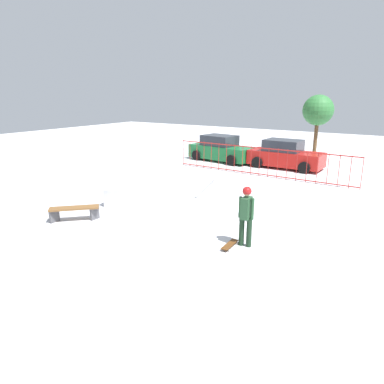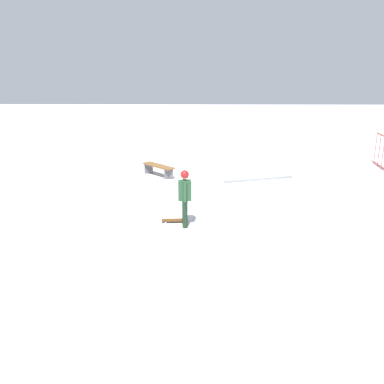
% 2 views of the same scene
% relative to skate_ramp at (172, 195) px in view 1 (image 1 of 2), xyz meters
% --- Properties ---
extents(ground_plane, '(60.00, 60.00, 0.00)m').
position_rel_skate_ramp_xyz_m(ground_plane, '(0.97, -0.68, -0.32)').
color(ground_plane, silver).
extents(skate_ramp, '(5.91, 3.98, 0.74)m').
position_rel_skate_ramp_xyz_m(skate_ramp, '(0.00, 0.00, 0.00)').
color(skate_ramp, silver).
rests_on(skate_ramp, ground).
extents(skater, '(0.44, 0.40, 1.73)m').
position_rel_skate_ramp_xyz_m(skater, '(4.12, -2.18, 0.69)').
color(skater, black).
rests_on(skater, ground).
extents(skateboard, '(0.30, 0.81, 0.09)m').
position_rel_skate_ramp_xyz_m(skateboard, '(3.80, -2.50, -0.24)').
color(skateboard, '#593314').
rests_on(skateboard, ground).
extents(perimeter_fence, '(9.77, 0.39, 1.50)m').
position_rel_skate_ramp_xyz_m(perimeter_fence, '(0.97, 6.25, 0.45)').
color(perimeter_fence, maroon).
rests_on(perimeter_fence, ground).
extents(park_bench, '(1.41, 1.42, 0.48)m').
position_rel_skate_ramp_xyz_m(park_bench, '(-1.55, -3.44, 0.04)').
color(park_bench, brown).
rests_on(park_bench, ground).
extents(parked_car_green, '(4.30, 2.36, 1.60)m').
position_rel_skate_ramp_xyz_m(parked_car_green, '(-2.70, 8.88, 0.41)').
color(parked_car_green, '#196B33').
rests_on(parked_car_green, ground).
extents(parked_car_red, '(4.14, 2.00, 1.60)m').
position_rel_skate_ramp_xyz_m(parked_car_red, '(1.40, 8.94, 0.41)').
color(parked_car_red, red).
rests_on(parked_car_red, ground).
extents(distant_tree, '(1.95, 1.95, 4.05)m').
position_rel_skate_ramp_xyz_m(distant_tree, '(1.90, 13.32, 2.72)').
color(distant_tree, brown).
rests_on(distant_tree, ground).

